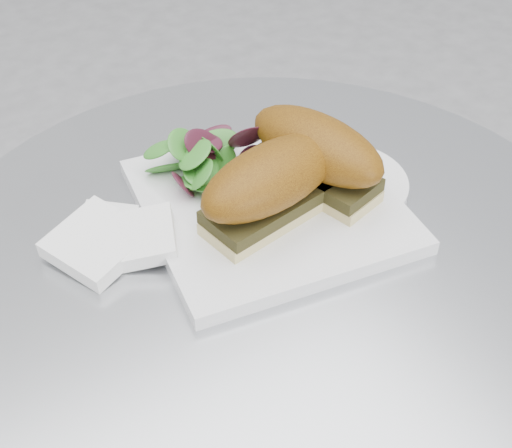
{
  "coord_description": "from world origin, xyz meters",
  "views": [
    {
      "loc": [
        -0.28,
        -0.42,
        1.21
      ],
      "look_at": [
        -0.01,
        0.01,
        0.77
      ],
      "focal_mm": 50.0,
      "sensor_mm": 36.0,
      "label": 1
    }
  ],
  "objects_px": {
    "plate": "(269,205)",
    "saucer": "(341,185)",
    "sandwich_right": "(316,152)",
    "sandwich_left": "(271,184)"
  },
  "relations": [
    {
      "from": "plate",
      "to": "sandwich_right",
      "type": "relative_size",
      "value": 1.45
    },
    {
      "from": "sandwich_left",
      "to": "saucer",
      "type": "bearing_deg",
      "value": -1.45
    },
    {
      "from": "sandwich_right",
      "to": "saucer",
      "type": "bearing_deg",
      "value": 65.84
    },
    {
      "from": "plate",
      "to": "saucer",
      "type": "xyz_separation_m",
      "value": [
        0.09,
        -0.01,
        -0.0
      ]
    },
    {
      "from": "sandwich_right",
      "to": "sandwich_left",
      "type": "bearing_deg",
      "value": -88.52
    },
    {
      "from": "sandwich_left",
      "to": "sandwich_right",
      "type": "xyz_separation_m",
      "value": [
        0.07,
        0.02,
        0.0
      ]
    },
    {
      "from": "sandwich_right",
      "to": "saucer",
      "type": "relative_size",
      "value": 1.2
    },
    {
      "from": "sandwich_left",
      "to": "sandwich_right",
      "type": "distance_m",
      "value": 0.07
    },
    {
      "from": "plate",
      "to": "saucer",
      "type": "relative_size",
      "value": 1.74
    },
    {
      "from": "saucer",
      "to": "sandwich_left",
      "type": "bearing_deg",
      "value": -172.06
    }
  ]
}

